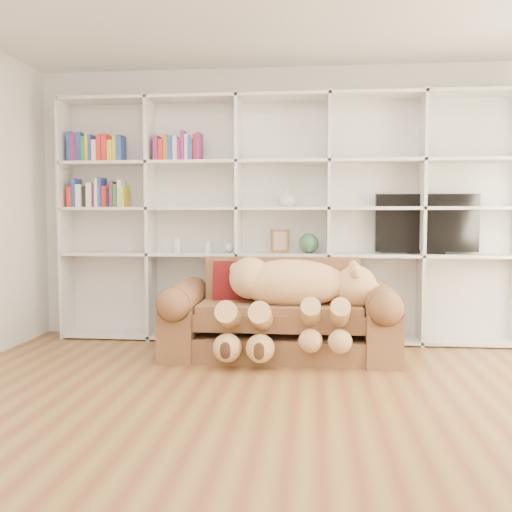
# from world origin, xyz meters

# --- Properties ---
(floor) EXTENTS (5.00, 5.00, 0.00)m
(floor) POSITION_xyz_m (0.00, 0.00, 0.00)
(floor) COLOR brown
(floor) RESTS_ON ground
(wall_back) EXTENTS (5.00, 0.02, 2.70)m
(wall_back) POSITION_xyz_m (0.00, 2.50, 1.35)
(wall_back) COLOR white
(wall_back) RESTS_ON floor
(wall_front) EXTENTS (5.00, 0.02, 2.70)m
(wall_front) POSITION_xyz_m (0.00, -2.50, 1.35)
(wall_front) COLOR white
(wall_front) RESTS_ON floor
(bookshelf) EXTENTS (4.43, 0.35, 2.40)m
(bookshelf) POSITION_xyz_m (-0.24, 2.36, 1.31)
(bookshelf) COLOR silver
(bookshelf) RESTS_ON floor
(sofa) EXTENTS (2.00, 0.87, 0.84)m
(sofa) POSITION_xyz_m (0.01, 1.71, 0.32)
(sofa) COLOR brown
(sofa) RESTS_ON floor
(teddy_bear) EXTENTS (1.39, 0.79, 0.81)m
(teddy_bear) POSITION_xyz_m (0.12, 1.55, 0.57)
(teddy_bear) COLOR #DCBA6E
(teddy_bear) RESTS_ON sofa
(throw_pillow) EXTENTS (0.39, 0.23, 0.40)m
(throw_pillow) POSITION_xyz_m (-0.42, 1.85, 0.62)
(throw_pillow) COLOR #5F1110
(throw_pillow) RESTS_ON sofa
(tv) EXTENTS (0.97, 0.18, 0.57)m
(tv) POSITION_xyz_m (1.37, 2.35, 1.15)
(tv) COLOR black
(tv) RESTS_ON bookshelf
(picture_frame) EXTENTS (0.18, 0.07, 0.22)m
(picture_frame) POSITION_xyz_m (-0.03, 2.30, 0.99)
(picture_frame) COLOR #53361C
(picture_frame) RESTS_ON bookshelf
(green_vase) EXTENTS (0.19, 0.19, 0.19)m
(green_vase) POSITION_xyz_m (0.25, 2.30, 0.96)
(green_vase) COLOR #305D3B
(green_vase) RESTS_ON bookshelf
(figurine_tall) EXTENTS (0.08, 0.08, 0.14)m
(figurine_tall) POSITION_xyz_m (-1.06, 2.30, 0.94)
(figurine_tall) COLOR beige
(figurine_tall) RESTS_ON bookshelf
(figurine_short) EXTENTS (0.08, 0.08, 0.12)m
(figurine_short) POSITION_xyz_m (-0.74, 2.30, 0.92)
(figurine_short) COLOR beige
(figurine_short) RESTS_ON bookshelf
(snow_globe) EXTENTS (0.10, 0.10, 0.10)m
(snow_globe) POSITION_xyz_m (-0.53, 2.30, 0.92)
(snow_globe) COLOR silver
(snow_globe) RESTS_ON bookshelf
(shelf_vase) EXTENTS (0.18, 0.18, 0.18)m
(shelf_vase) POSITION_xyz_m (0.04, 2.30, 1.40)
(shelf_vase) COLOR beige
(shelf_vase) RESTS_ON bookshelf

